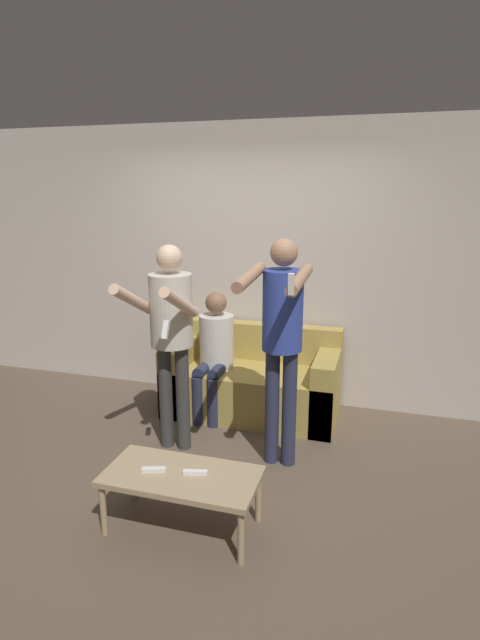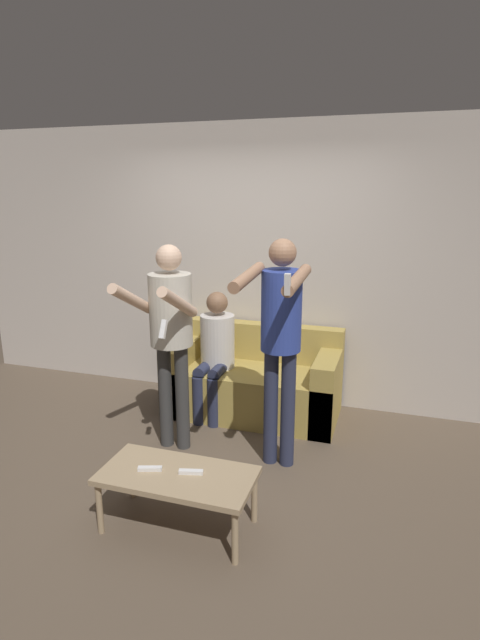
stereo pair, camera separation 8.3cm
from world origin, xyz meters
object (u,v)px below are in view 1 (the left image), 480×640
(remote_near, at_px, (154,470))
(remote_far, at_px, (195,472))
(person_standing_left, at_px, (171,325))
(couch, at_px, (253,383))
(person_standing_right, at_px, (282,328))
(person_seated, at_px, (214,348))
(coffee_table, at_px, (182,480))

(remote_near, height_order, remote_far, same)
(person_standing_left, bearing_deg, remote_far, -58.98)
(couch, xyz_separation_m, remote_near, (-0.15, -1.80, 0.10))
(person_standing_right, height_order, person_seated, person_standing_right)
(person_standing_left, relative_size, remote_far, 10.89)
(person_standing_right, bearing_deg, coffee_table, -114.62)
(person_standing_left, distance_m, remote_far, 1.25)
(person_standing_left, height_order, person_standing_right, person_standing_right)
(person_seated, relative_size, remote_near, 7.63)
(person_standing_right, bearing_deg, person_seated, 137.19)
(person_standing_right, xyz_separation_m, person_seated, (-0.78, 0.72, -0.45))
(couch, distance_m, person_seated, 0.51)
(couch, relative_size, remote_far, 10.36)
(person_standing_right, height_order, remote_near, person_standing_right)
(person_standing_left, xyz_separation_m, remote_far, (0.55, -0.91, -0.66))
(remote_far, bearing_deg, couch, 93.39)
(remote_far, bearing_deg, person_standing_left, 121.02)
(person_seated, height_order, remote_far, person_seated)
(person_standing_left, distance_m, person_seated, 0.83)
(couch, height_order, person_standing_right, person_standing_right)
(couch, xyz_separation_m, person_standing_left, (-0.44, -0.85, 0.76))
(remote_near, xyz_separation_m, remote_far, (0.26, 0.04, 0.00))
(person_seated, bearing_deg, coffee_table, -77.79)
(remote_far, bearing_deg, person_seated, 105.15)
(person_standing_left, xyz_separation_m, person_seated, (0.11, 0.71, -0.41))
(couch, distance_m, person_standing_right, 1.26)
(person_standing_right, xyz_separation_m, coffee_table, (-0.42, -0.92, -0.76))
(couch, height_order, remote_near, couch)
(person_seated, xyz_separation_m, remote_far, (0.44, -1.62, -0.26))
(couch, height_order, coffee_table, couch)
(person_seated, relative_size, remote_far, 7.60)
(person_seated, distance_m, remote_near, 1.69)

